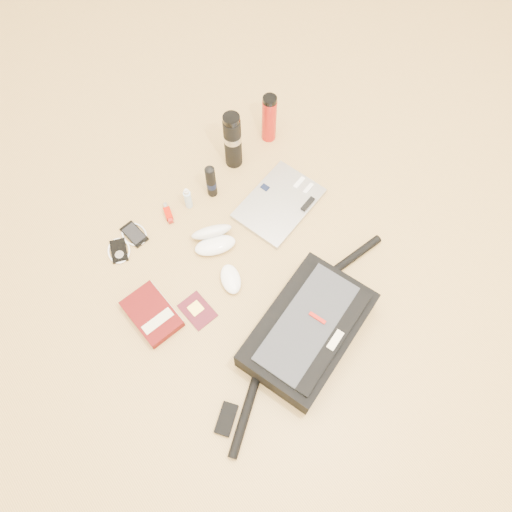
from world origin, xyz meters
The scene contains 14 objects.
ground centered at (0.00, 0.00, 0.00)m, with size 4.00×4.00×0.00m, color tan.
messenger_bag centered at (-0.02, -0.29, 0.06)m, with size 0.91×0.41×0.13m.
laptop centered at (0.25, 0.18, 0.01)m, with size 0.38×0.30×0.03m.
book centered at (-0.40, 0.10, 0.02)m, with size 0.14×0.21×0.04m.
passport centered at (-0.26, 0.02, 0.00)m, with size 0.10×0.13×0.01m.
mouse centered at (-0.10, 0.04, 0.02)m, with size 0.11×0.14×0.04m.
sunglasses_case centered at (-0.06, 0.21, 0.03)m, with size 0.19×0.18×0.09m.
ipod centered at (-0.36, 0.40, 0.01)m, with size 0.11×0.11×0.01m.
phone centered at (-0.28, 0.42, 0.01)m, with size 0.10×0.12×0.01m.
inhaler centered at (-0.12, 0.42, 0.01)m, with size 0.05×0.09×0.02m.
spray_bottle centered at (-0.03, 0.40, 0.05)m, with size 0.03×0.03×0.11m.
aerosol_can centered at (0.07, 0.39, 0.08)m, with size 0.05×0.05×0.17m.
thermos_black centered at (0.23, 0.46, 0.14)m, with size 0.09×0.09×0.27m.
thermos_red centered at (0.43, 0.47, 0.11)m, with size 0.07×0.07×0.23m.
Camera 1 is at (-0.47, -0.58, 1.69)m, focal length 35.00 mm.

